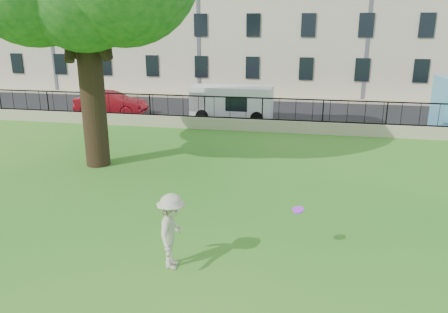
% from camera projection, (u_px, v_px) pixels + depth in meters
% --- Properties ---
extents(ground, '(120.00, 120.00, 0.00)m').
position_uv_depth(ground, '(209.00, 239.00, 11.13)').
color(ground, '#206F1A').
rests_on(ground, ground).
extents(retaining_wall, '(50.00, 0.40, 0.60)m').
position_uv_depth(retaining_wall, '(262.00, 125.00, 22.31)').
color(retaining_wall, tan).
rests_on(retaining_wall, ground).
extents(iron_railing, '(50.00, 0.05, 1.13)m').
position_uv_depth(iron_railing, '(262.00, 109.00, 22.06)').
color(iron_railing, black).
rests_on(iron_railing, retaining_wall).
extents(street, '(60.00, 9.00, 0.01)m').
position_uv_depth(street, '(270.00, 113.00, 26.80)').
color(street, black).
rests_on(street, ground).
extents(sidewalk, '(60.00, 1.40, 0.12)m').
position_uv_depth(sidewalk, '(277.00, 99.00, 31.67)').
color(sidewalk, tan).
rests_on(sidewalk, ground).
extents(building_row, '(56.40, 10.40, 13.80)m').
position_uv_depth(building_row, '(286.00, 3.00, 34.99)').
color(building_row, beige).
rests_on(building_row, ground).
extents(man, '(0.73, 1.17, 1.74)m').
position_uv_depth(man, '(172.00, 231.00, 9.64)').
color(man, '#B8B396').
rests_on(man, ground).
extents(frisbee, '(0.27, 0.28, 0.12)m').
position_uv_depth(frisbee, '(298.00, 210.00, 10.15)').
color(frisbee, '#A92AF2').
extents(red_sedan, '(4.28, 1.62, 1.40)m').
position_uv_depth(red_sedan, '(111.00, 103.00, 26.21)').
color(red_sedan, '#A31421').
rests_on(red_sedan, street).
extents(white_van, '(4.54, 1.78, 1.90)m').
position_uv_depth(white_van, '(232.00, 103.00, 24.74)').
color(white_van, silver).
rests_on(white_van, street).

